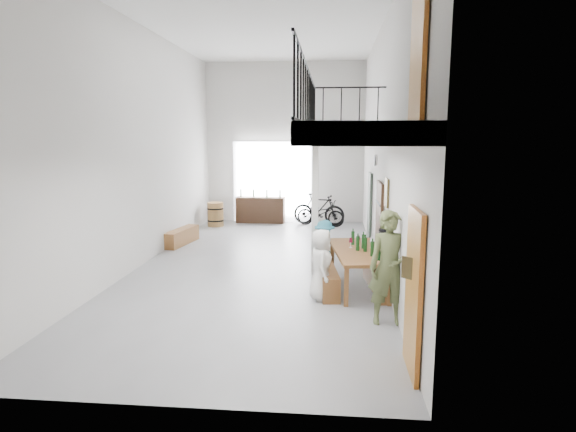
# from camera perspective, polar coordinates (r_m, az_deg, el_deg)

# --- Properties ---
(floor) EXTENTS (12.00, 12.00, 0.00)m
(floor) POSITION_cam_1_polar(r_m,az_deg,el_deg) (11.31, -3.40, -5.85)
(floor) COLOR slate
(floor) RESTS_ON ground
(room_walls) EXTENTS (12.00, 12.00, 12.00)m
(room_walls) POSITION_cam_1_polar(r_m,az_deg,el_deg) (10.93, -3.58, 12.43)
(room_walls) COLOR silver
(room_walls) RESTS_ON ground
(gateway_portal) EXTENTS (2.80, 0.08, 2.80)m
(gateway_portal) POSITION_cam_1_polar(r_m,az_deg,el_deg) (16.93, -1.75, 4.06)
(gateway_portal) COLOR white
(gateway_portal) RESTS_ON ground
(right_wall_decor) EXTENTS (0.07, 8.28, 5.07)m
(right_wall_decor) POSITION_cam_1_polar(r_m,az_deg,el_deg) (9.06, 11.78, 1.40)
(right_wall_decor) COLOR #A56720
(right_wall_decor) RESTS_ON ground
(balcony) EXTENTS (1.52, 5.62, 4.00)m
(balcony) POSITION_cam_1_polar(r_m,az_deg,el_deg) (7.67, 7.71, 9.25)
(balcony) COLOR silver
(balcony) RESTS_ON ground
(tasting_table) EXTENTS (1.21, 2.36, 0.79)m
(tasting_table) POSITION_cam_1_polar(r_m,az_deg,el_deg) (9.51, 8.37, -4.49)
(tasting_table) COLOR brown
(tasting_table) RESTS_ON ground
(bench_inner) EXTENTS (0.55, 2.02, 0.46)m
(bench_inner) POSITION_cam_1_polar(r_m,az_deg,el_deg) (9.66, 4.54, -7.13)
(bench_inner) COLOR brown
(bench_inner) RESTS_ON ground
(bench_wall) EXTENTS (0.44, 1.80, 0.41)m
(bench_wall) POSITION_cam_1_polar(r_m,az_deg,el_deg) (9.64, 10.52, -7.45)
(bench_wall) COLOR brown
(bench_wall) RESTS_ON ground
(tableware) EXTENTS (0.48, 1.44, 0.35)m
(tableware) POSITION_cam_1_polar(r_m,az_deg,el_deg) (9.58, 8.76, -2.95)
(tableware) COLOR #113312
(tableware) RESTS_ON tasting_table
(side_bench) EXTENTS (0.58, 1.57, 0.43)m
(side_bench) POSITION_cam_1_polar(r_m,az_deg,el_deg) (13.75, -12.48, -2.39)
(side_bench) COLOR brown
(side_bench) RESTS_ON ground
(oak_barrel) EXTENTS (0.55, 0.55, 0.80)m
(oak_barrel) POSITION_cam_1_polar(r_m,az_deg,el_deg) (16.28, -8.59, 0.20)
(oak_barrel) COLOR olive
(oak_barrel) RESTS_ON ground
(serving_counter) EXTENTS (1.70, 0.52, 0.89)m
(serving_counter) POSITION_cam_1_polar(r_m,az_deg,el_deg) (16.82, -3.28, 0.74)
(serving_counter) COLOR #372215
(serving_counter) RESTS_ON ground
(counter_bottles) EXTENTS (1.45, 0.16, 0.28)m
(counter_bottles) POSITION_cam_1_polar(r_m,az_deg,el_deg) (16.73, -3.30, 2.71)
(counter_bottles) COLOR #113312
(counter_bottles) RESTS_ON serving_counter
(guest_left_a) EXTENTS (0.47, 0.67, 1.32)m
(guest_left_a) POSITION_cam_1_polar(r_m,az_deg,el_deg) (8.84, 3.96, -5.78)
(guest_left_a) COLOR silver
(guest_left_a) RESTS_ON ground
(guest_left_b) EXTENTS (0.30, 0.42, 1.07)m
(guest_left_b) POSITION_cam_1_polar(r_m,az_deg,el_deg) (9.32, 4.17, -5.80)
(guest_left_b) COLOR teal
(guest_left_b) RESTS_ON ground
(guest_left_c) EXTENTS (0.54, 0.61, 1.04)m
(guest_left_c) POSITION_cam_1_polar(r_m,az_deg,el_deg) (9.89, 3.99, -4.97)
(guest_left_c) COLOR silver
(guest_left_c) RESTS_ON ground
(guest_left_d) EXTENTS (0.65, 0.88, 1.21)m
(guest_left_d) POSITION_cam_1_polar(r_m,az_deg,el_deg) (10.41, 4.33, -3.77)
(guest_left_d) COLOR teal
(guest_left_d) RESTS_ON ground
(guest_right_a) EXTENTS (0.41, 0.78, 1.28)m
(guest_right_a) POSITION_cam_1_polar(r_m,az_deg,el_deg) (8.96, 11.90, -5.89)
(guest_right_a) COLOR maroon
(guest_right_a) RESTS_ON ground
(guest_right_b) EXTENTS (0.40, 1.16, 1.24)m
(guest_right_b) POSITION_cam_1_polar(r_m,az_deg,el_deg) (9.70, 11.43, -4.84)
(guest_right_b) COLOR black
(guest_right_b) RESTS_ON ground
(guest_right_c) EXTENTS (0.40, 0.54, 1.01)m
(guest_right_c) POSITION_cam_1_polar(r_m,az_deg,el_deg) (10.34, 11.66, -4.60)
(guest_right_c) COLOR silver
(guest_right_c) RESTS_ON ground
(host_standing) EXTENTS (0.70, 0.48, 1.84)m
(host_standing) POSITION_cam_1_polar(r_m,az_deg,el_deg) (7.82, 11.95, -6.02)
(host_standing) COLOR #505932
(host_standing) RESTS_ON ground
(potted_plant) EXTENTS (0.49, 0.44, 0.48)m
(potted_plant) POSITION_cam_1_polar(r_m,az_deg,el_deg) (11.92, 8.93, -3.97)
(potted_plant) COLOR #1B481D
(potted_plant) RESTS_ON ground
(bicycle_near) EXTENTS (1.74, 1.02, 0.86)m
(bicycle_near) POSITION_cam_1_polar(r_m,az_deg,el_deg) (16.17, 3.88, 0.33)
(bicycle_near) COLOR black
(bicycle_near) RESTS_ON ground
(bicycle_far) EXTENTS (1.84, 0.88, 1.07)m
(bicycle_far) POSITION_cam_1_polar(r_m,az_deg,el_deg) (16.37, 3.68, 0.81)
(bicycle_far) COLOR black
(bicycle_far) RESTS_ON ground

